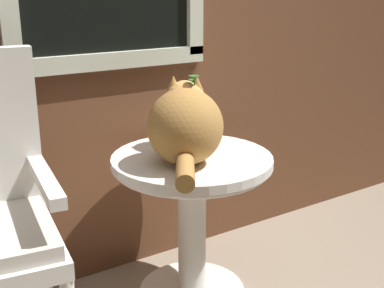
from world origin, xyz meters
name	(u,v)px	position (x,y,z in m)	size (l,w,h in m)	color
wicker_side_table	(192,199)	(0.10, 0.25, 0.44)	(0.64, 0.64, 0.63)	silver
cat	(185,123)	(0.05, 0.22, 0.78)	(0.42, 0.58, 0.30)	#AD7A3D
pewter_vase_with_ivy	(196,124)	(0.19, 0.35, 0.72)	(0.14, 0.14, 0.30)	slate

